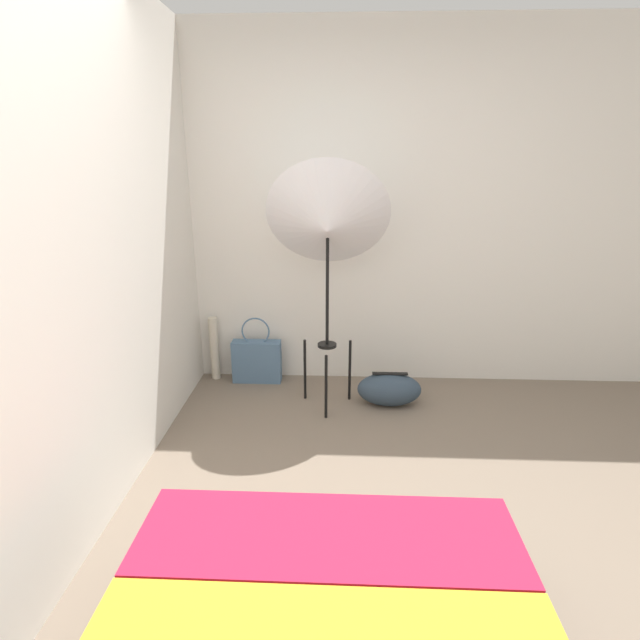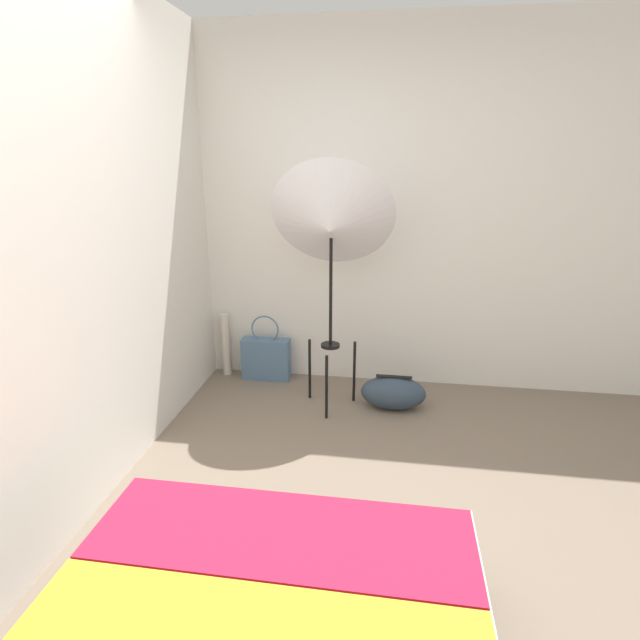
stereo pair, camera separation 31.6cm
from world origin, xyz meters
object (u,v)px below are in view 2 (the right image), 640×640
object	(u,v)px
tote_bag	(266,358)
photo_umbrella	(331,224)
duffel_bag	(393,393)
paper_roll	(226,344)

from	to	relation	value
tote_bag	photo_umbrella	bearing A→B (deg)	-33.64
tote_bag	duffel_bag	bearing A→B (deg)	-19.27
duffel_bag	photo_umbrella	bearing A→B (deg)	-177.17
photo_umbrella	duffel_bag	world-z (taller)	photo_umbrella
duffel_bag	paper_roll	distance (m)	1.42
photo_umbrella	tote_bag	distance (m)	1.31
photo_umbrella	paper_roll	distance (m)	1.44
photo_umbrella	duffel_bag	size ratio (longest dim) A/B	3.74
photo_umbrella	paper_roll	xyz separation A→B (m)	(-0.91, 0.42, -1.04)
duffel_bag	paper_roll	world-z (taller)	paper_roll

